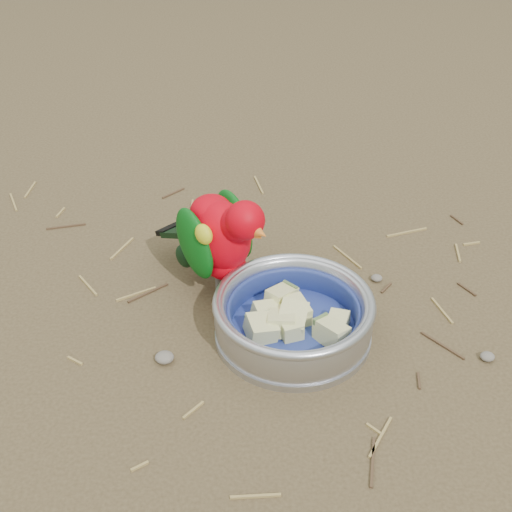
{
  "coord_description": "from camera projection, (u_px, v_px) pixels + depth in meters",
  "views": [
    {
      "loc": [
        -0.04,
        -0.71,
        0.62
      ],
      "look_at": [
        -0.02,
        0.05,
        0.08
      ],
      "focal_mm": 50.0,
      "sensor_mm": 36.0,
      "label": 1
    }
  ],
  "objects": [
    {
      "name": "food_bowl",
      "position": [
        293.0,
        331.0,
        0.92
      ],
      "size": [
        0.2,
        0.2,
        0.02
      ],
      "primitive_type": "cylinder",
      "color": "#B2B2BA",
      "rests_on": "ground"
    },
    {
      "name": "fruit_wedges",
      "position": [
        293.0,
        318.0,
        0.91
      ],
      "size": [
        0.12,
        0.12,
        0.03
      ],
      "primitive_type": null,
      "color": "#E4E191",
      "rests_on": "food_bowl"
    },
    {
      "name": "ground",
      "position": [
        272.0,
        329.0,
        0.94
      ],
      "size": [
        60.0,
        60.0,
        0.0
      ],
      "primitive_type": "plane",
      "color": "brown"
    },
    {
      "name": "lory_parrot",
      "position": [
        221.0,
        244.0,
        0.96
      ],
      "size": [
        0.2,
        0.21,
        0.16
      ],
      "primitive_type": null,
      "rotation": [
        0.0,
        0.0,
        -2.42
      ],
      "color": "#C8000D",
      "rests_on": "ground"
    },
    {
      "name": "bowl_wall",
      "position": [
        294.0,
        314.0,
        0.91
      ],
      "size": [
        0.2,
        0.2,
        0.04
      ],
      "primitive_type": null,
      "color": "#B2B2BA",
      "rests_on": "food_bowl"
    },
    {
      "name": "ground_debris",
      "position": [
        234.0,
        297.0,
        0.99
      ],
      "size": [
        0.9,
        0.8,
        0.01
      ],
      "primitive_type": null,
      "color": "#9D8248",
      "rests_on": "ground"
    }
  ]
}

